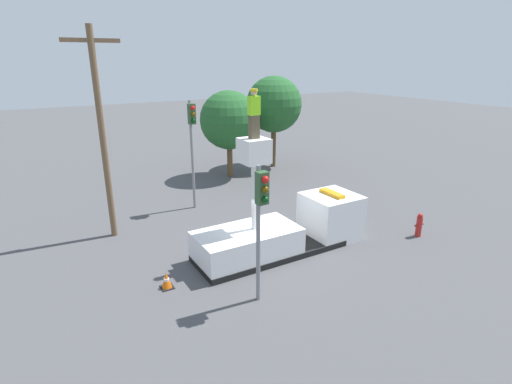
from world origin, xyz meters
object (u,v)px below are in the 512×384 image
Objects in this scene: tree_left_bg at (274,105)px; utility_pole at (102,130)px; bucket_truck at (284,231)px; traffic_light_pole at (261,209)px; traffic_light_across at (192,134)px; traffic_cone_rear at (167,281)px; tree_right_bg at (229,120)px; worker at (254,114)px; fire_hydrant at (419,225)px.

utility_pole reaches higher than tree_left_bg.
bucket_truck is 1.14× the size of tree_left_bg.
utility_pole reaches higher than traffic_light_pole.
traffic_cone_rear is at bearing -119.80° from traffic_light_across.
tree_left_bg is at bearing 10.86° from tree_right_bg.
traffic_light_pole is 7.62× the size of traffic_cone_rear.
worker reaches higher than tree_right_bg.
traffic_light_pole is 14.70m from tree_right_bg.
traffic_cone_rear is 17.49m from tree_left_bg.
utility_pole is at bearing -146.86° from tree_right_bg.
traffic_light_across is 9.75m from tree_left_bg.
worker is 9.19m from fire_hydrant.
fire_hydrant is 0.17× the size of tree_left_bg.
bucket_truck is at bearing 161.51° from fire_hydrant.
tree_right_bg is (-3.94, -0.76, -0.70)m from tree_left_bg.
fire_hydrant is 11.19m from traffic_cone_rear.
tree_left_bg is (1.03, 13.53, 3.92)m from fire_hydrant.
traffic_light_across is at bearing -134.21° from tree_right_bg.
tree_left_bg is 4.07m from tree_right_bg.
fire_hydrant is at bearing -94.35° from tree_left_bg.
bucket_truck is 11.58m from tree_right_bg.
worker is at bearing -125.93° from tree_left_bg.
traffic_light_across is (0.13, 6.37, -1.73)m from worker.
worker is 0.27× the size of tree_left_bg.
fire_hydrant is at bearing -8.30° from traffic_cone_rear.
tree_left_bg is at bearing 44.56° from traffic_cone_rear.
traffic_light_across is 8.59m from traffic_cone_rear.
traffic_cone_rear is at bearing -174.48° from worker.
traffic_cone_rear is 0.09× the size of tree_left_bg.
bucket_truck is 1.30× the size of tree_right_bg.
traffic_light_pole is at bearing -135.76° from bucket_truck.
bucket_truck is 12.22× the size of traffic_cone_rear.
bucket_truck is 7.21m from traffic_light_across.
tree_right_bg is (4.31, 4.43, -0.21)m from traffic_light_across.
traffic_light_across is at bearing 80.78° from traffic_light_pole.
fire_hydrant is 1.82× the size of traffic_cone_rear.
worker is 1.60× the size of fire_hydrant.
utility_pole reaches higher than fire_hydrant.
worker is at bearing 164.95° from fire_hydrant.
tree_right_bg is at bearing 33.14° from utility_pole.
tree_right_bg reaches higher than traffic_cone_rear.
worker is 11.83m from tree_right_bg.
tree_left_bg is (12.10, 11.91, 4.17)m from traffic_cone_rear.
traffic_light_pole is at bearing -99.22° from traffic_light_across.
utility_pole is at bearing 96.48° from traffic_cone_rear.
traffic_light_pole is 4.20× the size of fire_hydrant.
worker is 6.74m from utility_pole.
traffic_light_across is (-1.31, 6.37, 3.12)m from bucket_truck.
tree_right_bg is at bearing 66.83° from traffic_light_pole.
fire_hydrant is at bearing -15.05° from worker.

